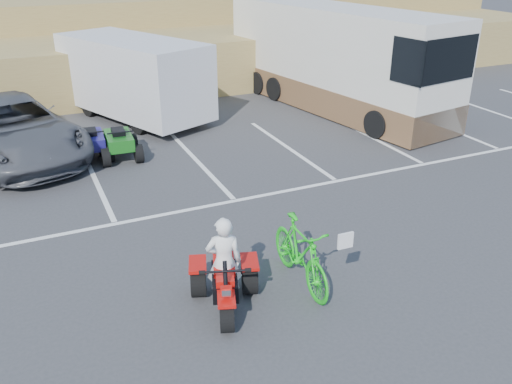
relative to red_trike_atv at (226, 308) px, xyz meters
name	(u,v)px	position (x,y,z in m)	size (l,w,h in m)	color
ground	(283,251)	(1.64, 1.20, 0.00)	(100.00, 100.00, 0.00)	#37373A
parking_stripes	(242,169)	(2.51, 5.27, 0.00)	(28.00, 5.16, 0.01)	white
grass_embankment	(115,45)	(1.64, 16.68, 1.42)	(40.00, 8.50, 3.10)	olive
red_trike_atv	(226,308)	(0.00, 0.00, 0.00)	(1.13, 1.51, 0.98)	#BA0F0A
rider	(224,262)	(0.05, 0.14, 0.78)	(0.57, 0.37, 1.55)	white
green_dirt_bike	(300,253)	(1.42, 0.15, 0.59)	(0.55, 1.96, 1.18)	#14BF19
grey_pickup	(11,129)	(-2.75, 8.60, 0.80)	(2.65, 5.75, 1.60)	#4B4C53
cargo_trailer	(134,76)	(1.08, 10.82, 1.40)	(4.20, 5.95, 2.58)	silver
rv_motorhome	(334,66)	(7.70, 9.32, 1.46)	(3.92, 9.61, 3.36)	silver
quad_atv_blue	(94,158)	(-0.85, 7.70, 0.00)	(1.03, 1.38, 0.90)	navy
quad_atv_green	(121,158)	(-0.18, 7.35, 0.00)	(1.06, 1.42, 0.93)	#155E17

